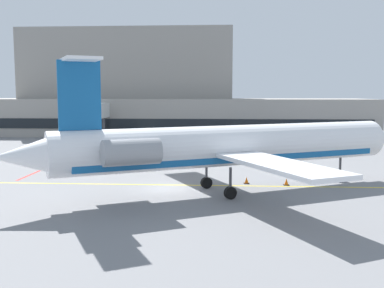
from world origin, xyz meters
The scene contains 9 objects.
ground centered at (0.00, 0.00, -0.05)m, with size 120.00×120.00×0.11m.
terminal_building centered at (-9.72, 49.49, 7.40)m, with size 74.71×17.34×19.49m.
jet_bridge_west centered at (-15.25, 30.58, 4.68)m, with size 2.40×17.42×6.06m.
regional_jet centered at (4.64, -1.20, 3.56)m, with size 31.00×23.07×9.75m.
baggage_tug centered at (19.82, 24.97, 1.06)m, with size 4.15×4.08×2.37m.
pushback_tractor centered at (-12.51, 22.87, 0.99)m, with size 3.37×3.86×2.17m.
fuel_tank centered at (-11.41, 28.28, 1.31)m, with size 7.72×2.98×2.32m.
safety_cone_alpha centered at (6.29, 2.32, 0.25)m, with size 0.47×0.47×0.55m.
safety_cone_bravo centered at (9.53, 1.88, 0.25)m, with size 0.47×0.47×0.55m.
Camera 1 is at (4.06, -35.13, 7.54)m, focal length 42.27 mm.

